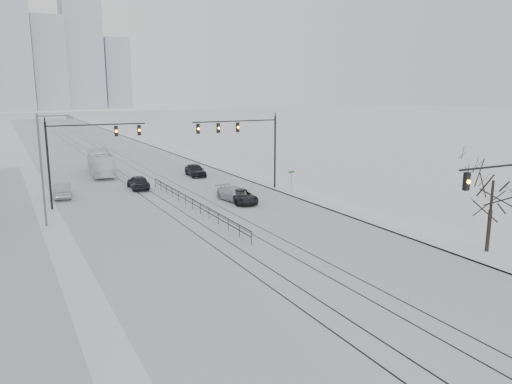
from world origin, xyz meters
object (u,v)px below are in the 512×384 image
at_px(box_truck, 101,163).
at_px(bare_tree, 493,188).
at_px(sedan_nb_right, 235,194).
at_px(sedan_nb_front, 242,197).
at_px(sedan_sb_inner, 138,182).
at_px(sedan_sb_outer, 62,190).
at_px(sedan_nb_far, 195,170).
at_px(traffic_mast_near, 510,199).

bearing_deg(box_truck, bare_tree, 115.77).
bearing_deg(sedan_nb_right, bare_tree, -78.79).
bearing_deg(sedan_nb_right, sedan_nb_front, -83.05).
xyz_separation_m(sedan_sb_inner, sedan_nb_right, (6.91, -10.45, -0.08)).
distance_m(sedan_sb_inner, box_truck, 11.82).
relative_size(sedan_sb_inner, sedan_nb_front, 0.99).
distance_m(sedan_sb_outer, sedan_nb_front, 18.52).
bearing_deg(bare_tree, sedan_sb_outer, 126.06).
distance_m(sedan_nb_front, box_truck, 24.84).
xyz_separation_m(bare_tree, sedan_nb_right, (-8.31, 22.27, -3.79)).
xyz_separation_m(bare_tree, sedan_sb_inner, (-15.23, 32.72, -3.71)).
bearing_deg(bare_tree, sedan_sb_inner, 114.96).
distance_m(sedan_nb_far, box_truck, 12.38).
bearing_deg(sedan_sb_outer, box_truck, -110.03).
bearing_deg(sedan_sb_outer, traffic_mast_near, 126.93).
height_order(traffic_mast_near, bare_tree, traffic_mast_near).
xyz_separation_m(sedan_sb_outer, sedan_nb_far, (16.53, 5.81, -0.00)).
bearing_deg(sedan_sb_inner, bare_tree, 116.66).
height_order(bare_tree, box_truck, bare_tree).
bearing_deg(sedan_sb_inner, sedan_sb_outer, 7.79).
bearing_deg(bare_tree, traffic_mast_near, -128.76).
relative_size(sedan_sb_outer, sedan_nb_right, 0.99).
bearing_deg(sedan_nb_far, bare_tree, -76.99).
relative_size(traffic_mast_near, bare_tree, 1.15).
bearing_deg(sedan_nb_right, box_truck, 102.33).
relative_size(traffic_mast_near, sedan_nb_front, 1.52).
height_order(traffic_mast_near, sedan_sb_inner, traffic_mast_near).
bearing_deg(box_truck, sedan_nb_right, 116.33).
bearing_deg(sedan_sb_outer, bare_tree, 132.18).
height_order(traffic_mast_near, sedan_nb_front, traffic_mast_near).
height_order(sedan_nb_front, sedan_nb_far, sedan_nb_far).
distance_m(traffic_mast_near, bare_tree, 3.85).
xyz_separation_m(bare_tree, sedan_nb_front, (-8.02, 21.26, -3.85)).
distance_m(sedan_nb_right, box_truck, 23.79).
distance_m(traffic_mast_near, box_truck, 49.68).
bearing_deg(traffic_mast_near, sedan_nb_far, 95.98).
height_order(sedan_nb_front, sedan_nb_right, sedan_nb_right).
height_order(sedan_sb_inner, sedan_nb_far, same).
bearing_deg(sedan_nb_far, sedan_sb_outer, -157.66).
height_order(sedan_sb_outer, box_truck, box_truck).
bearing_deg(sedan_nb_right, sedan_sb_outer, 137.94).
relative_size(bare_tree, sedan_sb_outer, 1.29).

